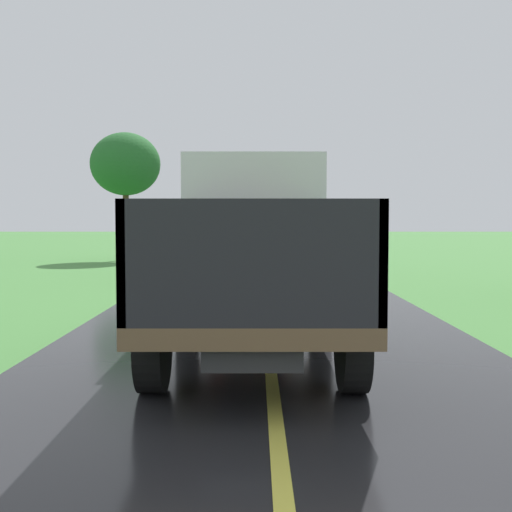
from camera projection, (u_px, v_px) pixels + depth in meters
The scene contains 3 objects.
banana_truck_near at pixel (255, 250), 9.23m from camera, with size 2.38×5.82×2.80m.
banana_truck_far at pixel (252, 232), 22.28m from camera, with size 2.38×5.81×2.80m.
roadside_tree_mid_right at pixel (127, 165), 30.12m from camera, with size 3.25×3.25×5.96m.
Camera 1 is at (-0.18, 0.35, 1.91)m, focal length 45.21 mm.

